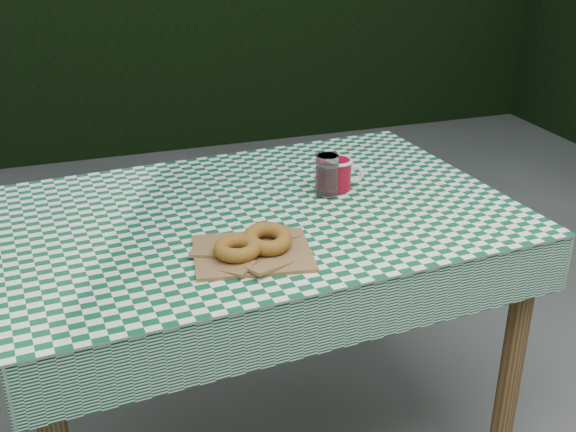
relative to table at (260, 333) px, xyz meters
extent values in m
cube|color=#512D1B|center=(0.00, 0.00, 0.00)|extent=(1.36, 0.96, 0.75)
cube|color=#0C4C28|center=(0.00, 0.00, 0.38)|extent=(1.38, 0.98, 0.01)
cube|color=brown|center=(-0.08, -0.23, 0.39)|extent=(0.30, 0.25, 0.01)
torus|color=#A06F21|center=(-0.12, -0.25, 0.41)|extent=(0.14, 0.14, 0.03)
torus|color=#8E571D|center=(-0.04, -0.23, 0.41)|extent=(0.12, 0.12, 0.04)
cylinder|color=silver|center=(0.21, 0.04, 0.44)|extent=(0.08, 0.08, 0.11)
camera|label=1|loc=(-0.47, -1.62, 1.14)|focal=44.36mm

